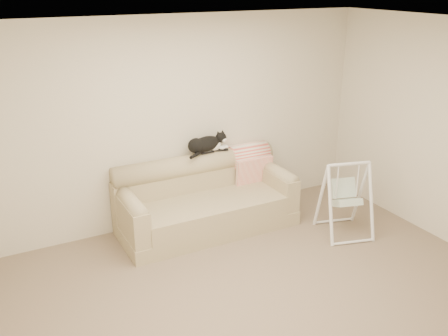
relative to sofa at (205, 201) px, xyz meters
name	(u,v)px	position (x,y,z in m)	size (l,w,h in m)	color
ground_plane	(266,294)	(-0.09, -1.62, -0.35)	(5.00, 5.00, 0.00)	#6D5F4F
room_shell	(271,151)	(-0.09, -1.62, 1.18)	(5.04, 4.04, 2.60)	beige
sofa	(205,201)	(0.00, 0.00, 0.00)	(2.20, 0.93, 0.90)	tan
remote_a	(207,152)	(0.16, 0.23, 0.56)	(0.18, 0.06, 0.03)	black
remote_b	(222,150)	(0.36, 0.23, 0.56)	(0.18, 0.09, 0.02)	black
tuxedo_cat	(206,144)	(0.14, 0.24, 0.67)	(0.63, 0.37, 0.25)	black
throw_blanket	(249,158)	(0.77, 0.23, 0.37)	(0.53, 0.38, 0.58)	#E55245
baby_swing	(346,198)	(1.45, -0.95, 0.12)	(0.71, 0.74, 0.94)	white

